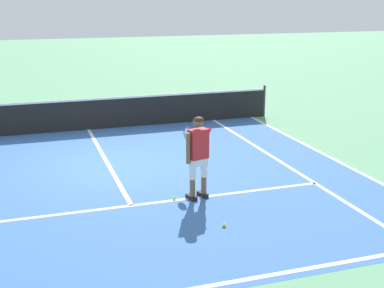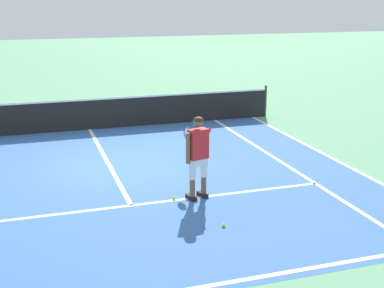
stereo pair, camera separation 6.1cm
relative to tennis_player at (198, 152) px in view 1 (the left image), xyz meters
name	(u,v)px [view 1 (the left image)]	position (x,y,z in m)	size (l,w,h in m)	color
ground_plane	(109,166)	(-1.37, 2.69, -0.99)	(80.00, 80.00, 0.00)	#609E70
court_inner_surface	(117,180)	(-1.37, 1.59, -0.99)	(10.98, 10.08, 0.00)	#3866A8
line_service	(131,206)	(-1.37, 0.02, -0.99)	(8.23, 0.10, 0.01)	white
line_centre_service	(105,159)	(-1.37, 3.22, -0.99)	(0.10, 6.40, 0.01)	white
line_singles_right	(282,162)	(2.74, 1.59, -0.99)	(0.10, 9.68, 0.01)	white
line_doubles_right	(330,157)	(4.12, 1.59, -0.99)	(0.10, 9.68, 0.01)	white
tennis_net	(88,114)	(-1.37, 6.42, -0.49)	(11.96, 0.08, 1.07)	#333338
tennis_player	(198,152)	(0.00, 0.00, 0.00)	(0.58, 1.22, 1.71)	black
tennis_ball_near_feet	(174,198)	(-0.48, 0.06, -0.96)	(0.07, 0.07, 0.07)	#CCE02D
tennis_ball_by_baseline	(224,225)	(0.00, -1.47, -0.96)	(0.07, 0.07, 0.07)	#CCE02D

